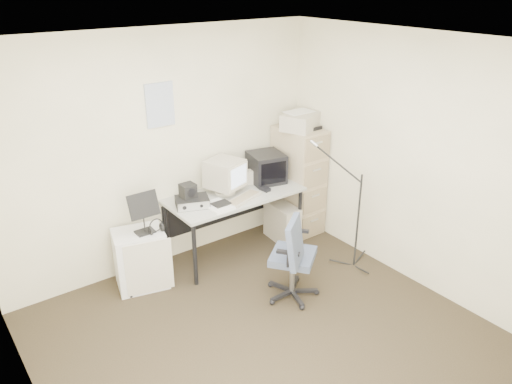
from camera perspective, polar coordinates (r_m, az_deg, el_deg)
floor at (r=4.55m, az=1.64°, el=-16.78°), size 3.60×3.60×0.01m
ceiling at (r=3.49m, az=2.13°, el=16.28°), size 3.60×3.60×0.01m
wall_back at (r=5.28m, az=-10.39°, el=4.54°), size 3.60×0.02×2.50m
wall_front at (r=2.90m, az=25.35°, el=-15.00°), size 3.60×0.02×2.50m
wall_left at (r=3.21m, az=-24.72°, el=-10.75°), size 0.02×3.60×2.50m
wall_right at (r=5.09m, az=18.00°, el=3.01°), size 0.02×3.60×2.50m
wall_calendar at (r=5.12m, az=-10.94°, el=9.75°), size 0.30×0.02×0.44m
filing_cabinet at (r=6.06m, az=4.84°, el=1.37°), size 0.40×0.60×1.30m
printer at (r=5.81m, az=5.22°, el=8.10°), size 0.57×0.49×0.19m
desk at (r=5.63m, az=-2.38°, el=-3.60°), size 1.50×0.70×0.73m
crt_monitor at (r=5.44m, az=-3.60°, el=1.77°), size 0.44×0.45×0.38m
crt_tv at (r=5.75m, az=1.18°, el=2.84°), size 0.45×0.46×0.34m
desk_speaker at (r=5.70m, az=-0.71°, el=1.72°), size 0.11×0.11×0.16m
keyboard at (r=5.33m, az=-1.43°, el=-0.75°), size 0.48×0.30×0.03m
mouse at (r=5.54m, az=1.03°, el=0.34°), size 0.08×0.13×0.04m
radio_receiver at (r=5.21m, az=-7.31°, el=-1.12°), size 0.40×0.35×0.10m
radio_speaker at (r=5.17m, az=-7.79°, el=0.16°), size 0.15×0.14×0.15m
papers at (r=5.18m, az=-4.36°, el=-1.60°), size 0.24×0.32×0.02m
pc_tower at (r=5.95m, az=3.02°, el=-3.50°), size 0.26×0.51×0.46m
office_chair at (r=4.85m, az=4.24°, el=-7.17°), size 0.75×0.75×0.93m
side_cart at (r=5.21m, az=-13.07°, el=-7.44°), size 0.57×0.50×0.61m
music_stand at (r=4.95m, az=-12.78°, el=-2.29°), size 0.34×0.26×0.44m
headphones at (r=5.00m, az=-11.34°, el=-4.05°), size 0.18×0.18×0.03m
mic_stand at (r=5.33m, az=11.70°, el=-1.73°), size 0.03×0.03×1.40m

